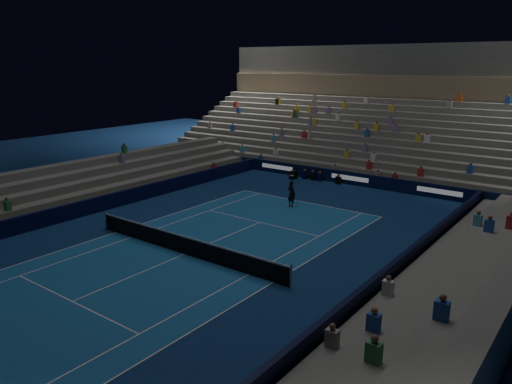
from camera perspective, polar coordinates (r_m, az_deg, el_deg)
The scene contains 11 objects.
ground at distance 25.29m, azimuth -8.28°, elevation -7.17°, with size 90.00×90.00×0.00m, color navy.
court_surface at distance 25.29m, azimuth -8.28°, elevation -7.16°, with size 10.97×23.77×0.01m, color #1B5794.
sponsor_barrier_far at distance 39.72m, azimuth 10.92°, elevation 1.58°, with size 44.00×0.25×1.00m, color black.
sponsor_barrier_east at distance 19.94m, azimuth 12.24°, elevation -12.04°, with size 0.25×37.00×1.00m, color black.
sponsor_barrier_west at distance 32.43m, azimuth -20.52°, elevation -2.09°, with size 0.25×37.00×1.00m, color black.
grandstand_main at distance 47.74m, azimuth 16.15°, elevation 6.96°, with size 44.00×15.20×11.20m.
grandstand_east at distance 18.78m, azimuth 22.17°, elevation -13.20°, with size 5.00×37.00×2.50m.
grandstand_west at distance 35.22m, azimuth -23.64°, elevation -0.40°, with size 5.00×37.00×2.50m.
tennis_net at distance 25.11m, azimuth -8.32°, elevation -6.10°, with size 12.90×0.10×1.10m.
tennis_player at distance 32.99m, azimuth 4.14°, elevation -0.20°, with size 0.64×0.42×1.76m, color black.
broadcast_camera at distance 41.07m, azimuth 4.34°, elevation 2.01°, with size 0.51×0.96×0.66m.
Camera 1 is at (16.86, -16.36, 9.38)m, focal length 34.42 mm.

